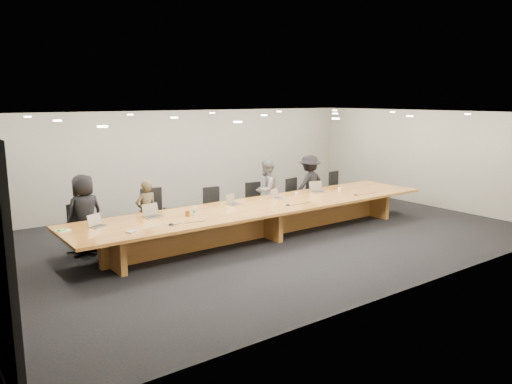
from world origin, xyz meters
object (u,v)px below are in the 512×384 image
person_c (266,190)px  laptop_d (278,194)px  water_bottle (194,211)px  person_d (309,185)px  mic_right (356,195)px  conference_table (264,215)px  mic_center (288,205)px  chair_left (155,214)px  chair_mid_left (215,208)px  chair_far_right (339,189)px  chair_right (297,197)px  av_box (132,232)px  chair_far_left (83,229)px  laptop_a (99,220)px  person_a (84,213)px  laptop_e (318,187)px  laptop_b (153,210)px  amber_mug (187,213)px  paper_cup_near (296,194)px  laptop_c (235,199)px  paper_cup_far (340,189)px  chair_mid_right (257,202)px  mic_left (171,224)px  person_b (146,212)px

person_c → laptop_d: (-0.24, -0.79, 0.07)m
person_c → water_bottle: 3.02m
person_d → mic_right: bearing=89.0°
conference_table → person_c: bearing=50.2°
laptop_d → mic_center: size_ratio=2.25×
water_bottle → conference_table: bearing=0.7°
chair_left → laptop_d: (2.83, -0.92, 0.29)m
chair_mid_left → chair_far_right: bearing=7.2°
chair_right → av_box: 5.64m
chair_mid_left → water_bottle: bearing=-127.8°
chair_far_left → chair_far_right: (7.51, 0.12, 0.00)m
laptop_a → person_a: bearing=63.9°
laptop_a → chair_far_left: bearing=69.1°
conference_table → laptop_e: (2.05, 0.38, 0.37)m
person_c → laptop_b: size_ratio=4.55×
conference_table → person_a: bearing=161.0°
amber_mug → mic_right: bearing=-6.5°
paper_cup_near → water_bottle: bearing=-172.0°
chair_far_right → mic_center: bearing=-165.2°
laptop_b → paper_cup_near: bearing=-5.1°
chair_far_right → mic_center: size_ratio=7.77×
person_c → laptop_d: person_c is taller
conference_table → chair_left: size_ratio=7.73×
laptop_e → conference_table: bearing=-158.5°
person_a → person_c: size_ratio=1.01×
chair_mid_left → laptop_a: 3.35m
chair_right → laptop_c: (-2.54, -0.76, 0.36)m
mic_center → av_box: bearing=-178.6°
laptop_c → mic_center: 1.22m
paper_cup_far → chair_far_left: bearing=171.2°
person_a → person_c: 4.63m
person_d → chair_mid_right: bearing=-8.7°
mic_left → laptop_c: bearing=22.5°
paper_cup_far → mic_left: size_ratio=0.68×
person_c → laptop_d: 0.83m
chair_far_left → laptop_b: size_ratio=2.96×
chair_left → laptop_b: bearing=-108.2°
laptop_a → av_box: (0.34, -0.75, -0.11)m
person_d → laptop_c: 3.03m
chair_right → av_box: size_ratio=5.70×
water_bottle → mic_right: (4.36, -0.44, -0.08)m
av_box → chair_far_left: bearing=79.9°
chair_right → person_d: bearing=-15.7°
chair_far_left → mic_center: 4.43m
laptop_a → laptop_b: bearing=-18.4°
water_bottle → person_b: bearing=114.9°
conference_table → chair_mid_left: 1.38m
paper_cup_far → paper_cup_near: bearing=169.0°
laptop_d → paper_cup_far: 1.91m
conference_table → laptop_a: bearing=175.8°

